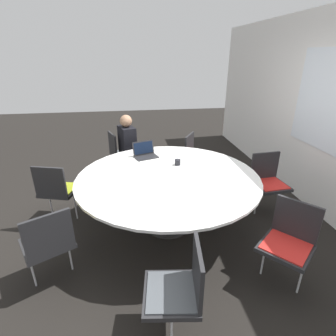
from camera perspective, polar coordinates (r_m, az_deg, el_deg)
name	(u,v)px	position (r m, az deg, el deg)	size (l,w,h in m)	color
ground_plane	(168,226)	(3.60, 0.00, -12.44)	(16.00, 16.00, 0.00)	black
conference_table	(168,182)	(3.25, 0.00, -3.06)	(2.23, 2.23, 0.74)	#333333
chair_0	(120,151)	(4.81, -10.38, 3.62)	(0.55, 0.54, 0.85)	#262628
chair_1	(57,188)	(3.73, -23.05, -3.96)	(0.53, 0.54, 0.85)	#262628
chair_2	(48,241)	(2.78, -24.66, -14.20)	(0.58, 0.59, 0.85)	#262628
chair_3	(180,286)	(2.16, 2.65, -24.33)	(0.49, 0.47, 0.85)	#262628
chair_4	(289,238)	(2.82, 24.91, -13.73)	(0.61, 0.61, 0.85)	#262628
chair_5	(268,179)	(3.94, 20.98, -2.19)	(0.45, 0.47, 0.85)	#262628
chair_6	(196,154)	(4.61, 6.13, 2.99)	(0.59, 0.59, 0.85)	#262628
person_0	(128,144)	(4.55, -8.64, 5.20)	(0.41, 0.34, 1.20)	black
laptop	(145,153)	(3.81, -5.04, 3.29)	(0.32, 0.38, 0.21)	#232326
coffee_cup	(178,162)	(3.51, 2.10, 1.27)	(0.08, 0.08, 0.08)	black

